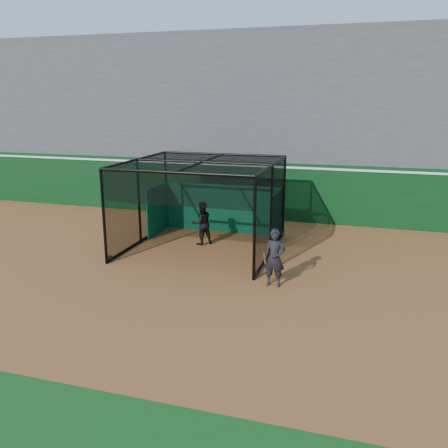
# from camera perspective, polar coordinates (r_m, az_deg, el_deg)

# --- Properties ---
(ground) EXTENTS (120.00, 120.00, 0.00)m
(ground) POSITION_cam_1_polar(r_m,az_deg,el_deg) (13.72, -6.79, -7.39)
(ground) COLOR brown
(ground) RESTS_ON ground
(outfield_wall) EXTENTS (50.00, 0.50, 2.50)m
(outfield_wall) POSITION_cam_1_polar(r_m,az_deg,el_deg) (21.11, 2.36, 4.27)
(outfield_wall) COLOR #093312
(outfield_wall) RESTS_ON ground
(grandstand) EXTENTS (50.00, 7.85, 8.95)m
(grandstand) POSITION_cam_1_polar(r_m,az_deg,el_deg) (24.43, 4.74, 13.21)
(grandstand) COLOR #4C4C4F
(grandstand) RESTS_ON ground
(batting_cage) EXTENTS (4.97, 4.96, 3.08)m
(batting_cage) POSITION_cam_1_polar(r_m,az_deg,el_deg) (16.53, -2.60, 2.15)
(batting_cage) COLOR black
(batting_cage) RESTS_ON ground
(batter) EXTENTS (0.97, 0.97, 1.58)m
(batter) POSITION_cam_1_polar(r_m,az_deg,el_deg) (17.20, -2.70, 0.11)
(batter) COLOR black
(batter) RESTS_ON ground
(on_deck_player) EXTENTS (0.63, 0.42, 1.66)m
(on_deck_player) POSITION_cam_1_polar(r_m,az_deg,el_deg) (13.43, 6.09, -4.08)
(on_deck_player) COLOR black
(on_deck_player) RESTS_ON ground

